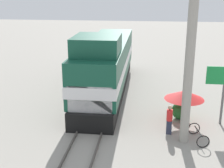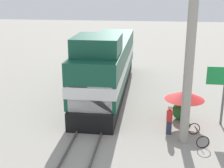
{
  "view_description": "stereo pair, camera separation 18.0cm",
  "coord_description": "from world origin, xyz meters",
  "px_view_note": "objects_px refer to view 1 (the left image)",
  "views": [
    {
      "loc": [
        3.2,
        -18.14,
        8.11
      ],
      "look_at": [
        1.2,
        -1.15,
        2.76
      ],
      "focal_mm": 50.0,
      "sensor_mm": 36.0,
      "label": 1
    },
    {
      "loc": [
        3.38,
        -18.12,
        8.11
      ],
      "look_at": [
        1.2,
        -1.15,
        2.76
      ],
      "focal_mm": 50.0,
      "sensor_mm": 36.0,
      "label": 2
    }
  ],
  "objects_px": {
    "vendor_umbrella": "(184,95)",
    "person_bystander": "(169,119)",
    "utility_pole": "(191,46)",
    "bicycle": "(198,135)",
    "locomotive": "(106,66)"
  },
  "relations": [
    {
      "from": "utility_pole",
      "to": "person_bystander",
      "type": "distance_m",
      "value": 4.46
    },
    {
      "from": "person_bystander",
      "to": "bicycle",
      "type": "distance_m",
      "value": 1.78
    },
    {
      "from": "locomotive",
      "to": "utility_pole",
      "type": "relative_size",
      "value": 1.49
    },
    {
      "from": "locomotive",
      "to": "vendor_umbrella",
      "type": "relative_size",
      "value": 6.46
    },
    {
      "from": "utility_pole",
      "to": "vendor_umbrella",
      "type": "relative_size",
      "value": 4.34
    },
    {
      "from": "utility_pole",
      "to": "person_bystander",
      "type": "height_order",
      "value": "utility_pole"
    },
    {
      "from": "locomotive",
      "to": "person_bystander",
      "type": "relative_size",
      "value": 8.93
    },
    {
      "from": "vendor_umbrella",
      "to": "person_bystander",
      "type": "xyz_separation_m",
      "value": [
        -0.94,
        -1.62,
        -0.91
      ]
    },
    {
      "from": "person_bystander",
      "to": "bicycle",
      "type": "bearing_deg",
      "value": -22.68
    },
    {
      "from": "utility_pole",
      "to": "vendor_umbrella",
      "type": "xyz_separation_m",
      "value": [
        0.17,
        2.44,
        -3.4
      ]
    },
    {
      "from": "locomotive",
      "to": "bicycle",
      "type": "bearing_deg",
      "value": -50.44
    },
    {
      "from": "utility_pole",
      "to": "locomotive",
      "type": "bearing_deg",
      "value": 125.11
    },
    {
      "from": "vendor_umbrella",
      "to": "utility_pole",
      "type": "bearing_deg",
      "value": -94.05
    },
    {
      "from": "locomotive",
      "to": "utility_pole",
      "type": "height_order",
      "value": "utility_pole"
    },
    {
      "from": "locomotive",
      "to": "person_bystander",
      "type": "distance_m",
      "value": 8.21
    }
  ]
}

